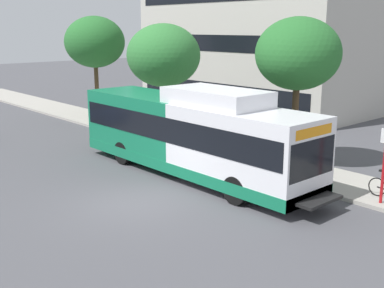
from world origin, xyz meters
name	(u,v)px	position (x,y,z in m)	size (l,w,h in m)	color
ground_plane	(34,157)	(0.00, 8.00, 0.00)	(120.00, 120.00, 0.00)	#4C4C51
sidewalk_curb	(177,140)	(7.00, 6.00, 0.07)	(3.00, 56.00, 0.14)	#A8A399
transit_bus	(192,134)	(3.62, 1.05, 1.70)	(2.58, 12.25, 3.65)	white
bus_stop_sign_pole	(384,159)	(5.94, -5.87, 1.65)	(0.10, 0.36, 2.60)	red
street_tree_near_stop	(298,54)	(7.81, -0.87, 4.80)	(3.55, 3.55, 6.19)	#4C3823
street_tree_mid_block	(164,56)	(7.90, 8.16, 4.37)	(4.07, 4.07, 5.97)	#4C3823
street_tree_far_block	(95,42)	(7.87, 15.32, 4.93)	(3.93, 3.93, 6.48)	#4C3823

